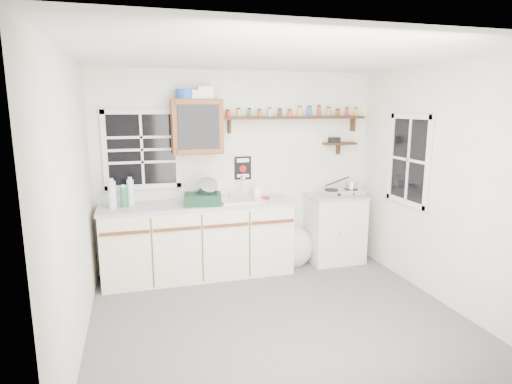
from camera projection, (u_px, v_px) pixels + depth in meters
The scene contains 18 objects.
room at pixel (279, 194), 4.02m from camera, with size 3.64×3.24×2.54m.
main_cabinet at pixel (199, 239), 5.24m from camera, with size 2.31×0.63×0.92m.
right_cabinet at pixel (334, 228), 5.75m from camera, with size 0.73×0.57×0.91m.
sink at pixel (241, 199), 5.30m from camera, with size 0.52×0.44×0.29m.
upper_cabinet at pixel (197, 126), 5.12m from camera, with size 0.60×0.32×0.65m.
upper_cabinet_clutter at pixel (193, 94), 5.03m from camera, with size 0.44×0.24×0.14m.
spice_shelf at pixel (295, 117), 5.50m from camera, with size 1.91×0.18×0.35m.
secondary_shelf at pixel (338, 143), 5.75m from camera, with size 0.45×0.16×0.24m.
warning_sign at pixel (243, 168), 5.52m from camera, with size 0.22×0.02×0.30m.
window_back at pixel (142, 150), 5.13m from camera, with size 0.93×0.03×0.98m.
window_right at pixel (409, 160), 4.97m from camera, with size 0.03×0.78×1.08m.
water_bottles at pixel (121, 194), 4.90m from camera, with size 0.28×0.15×0.34m.
dish_rack at pixel (204, 196), 5.05m from camera, with size 0.48×0.39×0.32m.
soap_bottle at pixel (257, 189), 5.44m from camera, with size 0.09×0.10×0.21m, color white.
rag at pixel (265, 198), 5.38m from camera, with size 0.13×0.11×0.02m, color maroon.
hotplate at pixel (341, 192), 5.66m from camera, with size 0.61×0.36×0.08m.
saucepan at pixel (351, 185), 5.68m from camera, with size 0.37×0.29×0.18m.
trash_bag at pixel (292, 247), 5.66m from camera, with size 0.48×0.44×0.55m.
Camera 1 is at (-1.28, -3.73, 2.06)m, focal length 30.00 mm.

